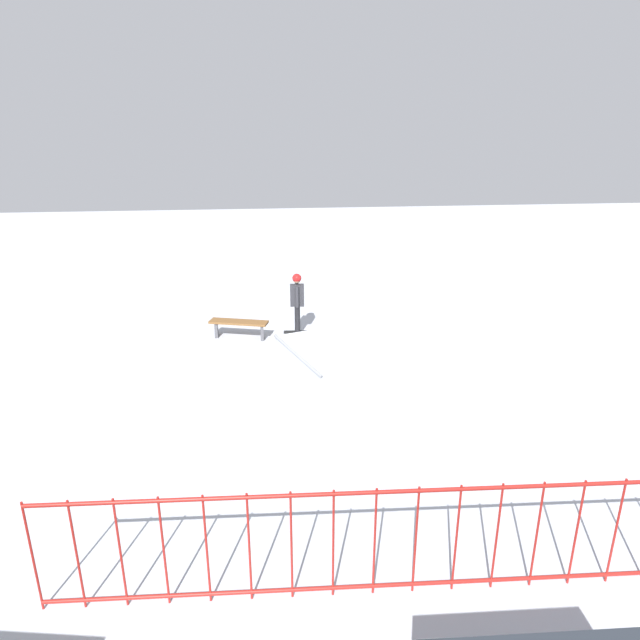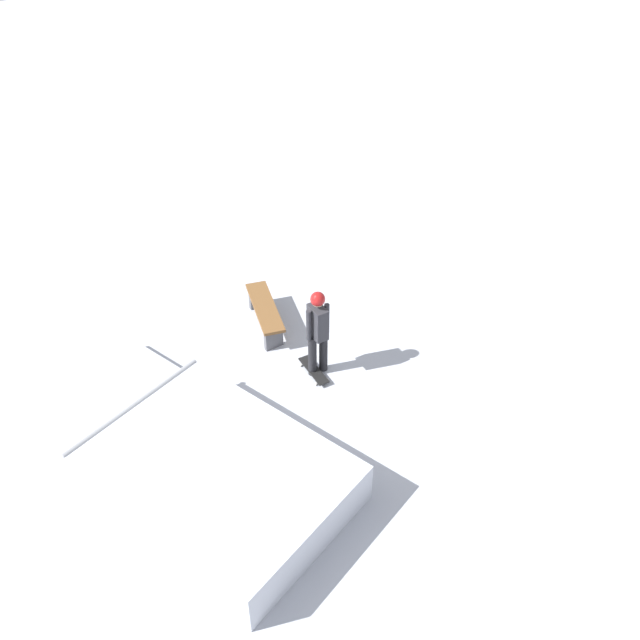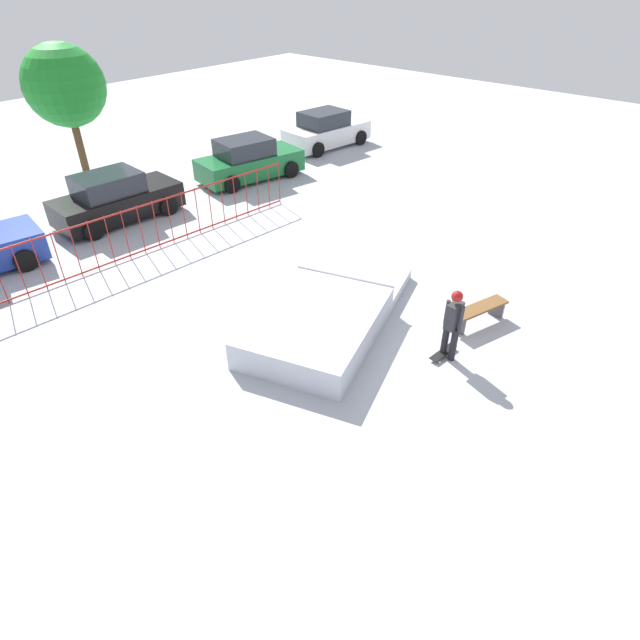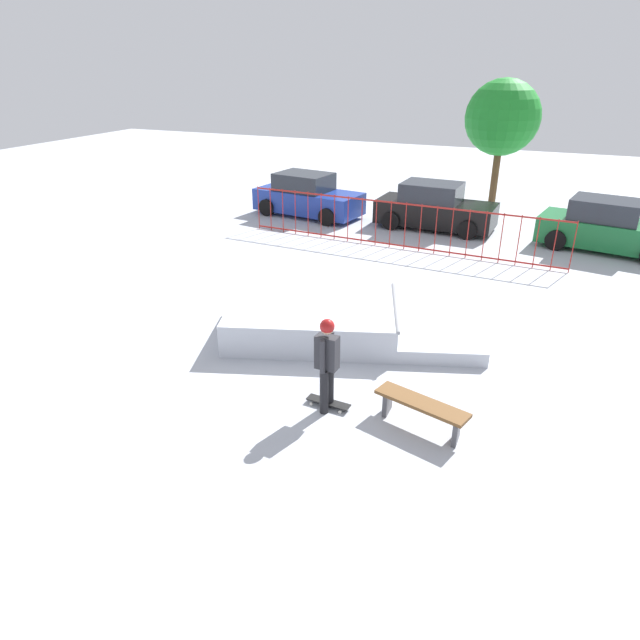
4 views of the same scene
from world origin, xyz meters
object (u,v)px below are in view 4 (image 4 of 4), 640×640
skate_ramp (334,321)px  parked_car_black (434,208)px  parked_car_green (608,228)px  parked_car_blue (307,197)px  park_bench (421,408)px  distant_tree (502,118)px  skater (327,358)px  skateboard (328,402)px

skate_ramp → parked_car_black: (0.15, 9.31, 0.41)m
parked_car_green → skate_ramp: bearing=-112.0°
parked_car_blue → parked_car_green: size_ratio=0.99×
park_bench → distant_tree: (-1.00, 16.77, 3.03)m
parked_car_blue → distant_tree: (6.31, 4.90, 2.66)m
parked_car_blue → skater: bearing=-55.5°
skater → distant_tree: 17.08m
skater → parked_car_green: 12.63m
skateboard → parked_car_green: (4.75, 11.61, 0.65)m
skateboard → parked_car_green: bearing=72.4°
skate_ramp → parked_car_blue: parked_car_blue is taller
skate_ramp → skater: 3.04m
park_bench → parked_car_green: parked_car_green is taller
parked_car_black → distant_tree: distant_tree is taller
parked_car_blue → distant_tree: size_ratio=0.89×
distant_tree → parked_car_green: bearing=-51.6°
skater → distant_tree: bearing=91.2°
skater → parked_car_black: (-0.82, 12.11, -0.28)m
skater → parked_car_black: bearing=97.2°
parked_car_green → skateboard: bearing=-101.6°
skate_ramp → skateboard: size_ratio=7.31×
skateboard → distant_tree: bearing=92.5°
skateboard → park_bench: park_bench is taller
skateboard → parked_car_blue: 13.21m
parked_car_green → park_bench: bearing=-94.4°
park_bench → parked_car_black: size_ratio=0.39×
skateboard → park_bench: bearing=5.8°
skater → parked_car_black: 12.14m
skate_ramp → park_bench: size_ratio=3.61×
skater → park_bench: (1.62, 0.13, -0.65)m
skateboard → parked_car_black: 12.06m
skater → park_bench: skater is taller
skateboard → parked_car_green: 12.56m
distant_tree → skater: bearing=-92.1°
park_bench → parked_car_green: 11.99m
parked_car_blue → parked_car_green: 10.43m
park_bench → parked_car_green: (3.12, 11.58, 0.37)m
skate_ramp → skateboard: bearing=-88.8°
park_bench → distant_tree: 17.07m
skate_ramp → distant_tree: (1.58, 14.10, 3.07)m
park_bench → skateboard: bearing=-178.9°
parked_car_black → distant_tree: 5.66m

